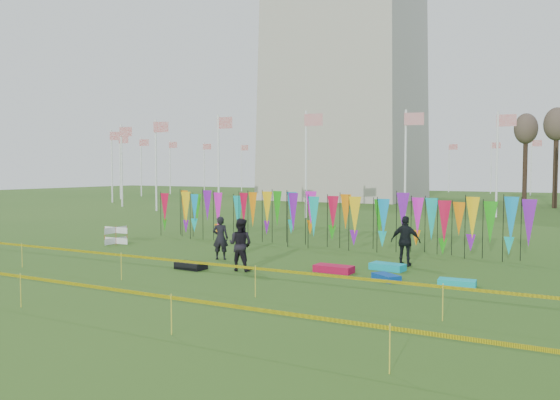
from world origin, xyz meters
The scene contains 14 objects.
ground centered at (0.00, 0.00, 0.00)m, with size 160.00×160.00×0.00m, color #285016.
flagpole_ring centered at (-14.00, 48.00, 4.00)m, with size 57.40×56.16×8.00m.
banner_row centered at (0.28, 7.30, 1.59)m, with size 18.64×0.64×2.47m.
caution_tape_near centered at (-0.22, -2.88, 0.78)m, with size 26.00×0.02×0.90m.
caution_tape_far centered at (-0.22, -6.77, 0.78)m, with size 26.00×0.02×0.90m.
box_kite centered at (-8.67, 3.49, 0.42)m, with size 0.75×0.75×0.83m.
person_left centered at (-1.57, 2.06, 0.87)m, with size 0.63×0.46×1.74m, color black.
person_mid centered at (0.44, 0.37, 0.94)m, with size 0.91×0.56×1.88m, color black.
person_right centered at (5.39, 4.05, 0.94)m, with size 1.10×0.63×1.88m, color black.
kite_bag_turquoise centered at (5.04, 2.95, 0.12)m, with size 1.21×0.60×0.24m, color #0DB0C7.
kite_bag_blue centered at (5.55, 1.14, 0.10)m, with size 0.97×0.51×0.20m, color #0A41A4.
kite_bag_red centered at (3.51, 1.63, 0.12)m, with size 1.36×0.62×0.25m, color #BE0C38.
kite_bag_black centered at (-1.31, -0.22, 0.13)m, with size 1.08×0.63×0.25m, color black.
kite_bag_teal centered at (7.75, 1.29, 0.11)m, with size 1.12×0.53×0.21m, color #0DBCBF.
Camera 1 is at (10.78, -15.99, 3.59)m, focal length 35.00 mm.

